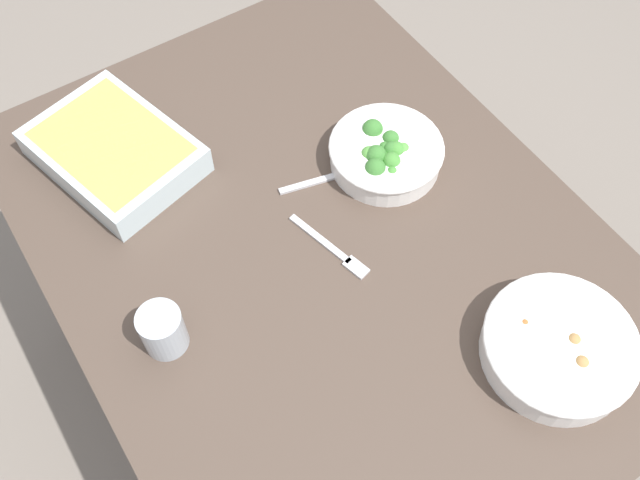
{
  "coord_description": "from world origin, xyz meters",
  "views": [
    {
      "loc": [
        0.57,
        -0.37,
        1.82
      ],
      "look_at": [
        0.0,
        0.0,
        0.74
      ],
      "focal_mm": 40.43,
      "sensor_mm": 36.0,
      "label": 1
    }
  ],
  "objects_px": {
    "stew_bowl": "(559,347)",
    "baking_dish": "(114,150)",
    "drink_cup": "(163,331)",
    "fork_on_table": "(334,250)",
    "broccoli_bowl": "(385,153)",
    "spoon_by_stew": "(531,338)",
    "spoon_by_broccoli": "(337,175)"
  },
  "relations": [
    {
      "from": "stew_bowl",
      "to": "broccoli_bowl",
      "type": "relative_size",
      "value": 1.14
    },
    {
      "from": "baking_dish",
      "to": "stew_bowl",
      "type": "bearing_deg",
      "value": 29.22
    },
    {
      "from": "spoon_by_stew",
      "to": "spoon_by_broccoli",
      "type": "distance_m",
      "value": 0.45
    },
    {
      "from": "stew_bowl",
      "to": "spoon_by_stew",
      "type": "height_order",
      "value": "stew_bowl"
    },
    {
      "from": "broccoli_bowl",
      "to": "drink_cup",
      "type": "distance_m",
      "value": 0.52
    },
    {
      "from": "spoon_by_broccoli",
      "to": "fork_on_table",
      "type": "distance_m",
      "value": 0.16
    },
    {
      "from": "stew_bowl",
      "to": "broccoli_bowl",
      "type": "height_order",
      "value": "broccoli_bowl"
    },
    {
      "from": "baking_dish",
      "to": "spoon_by_stew",
      "type": "distance_m",
      "value": 0.81
    },
    {
      "from": "stew_bowl",
      "to": "broccoli_bowl",
      "type": "distance_m",
      "value": 0.47
    },
    {
      "from": "spoon_by_stew",
      "to": "broccoli_bowl",
      "type": "bearing_deg",
      "value": 178.03
    },
    {
      "from": "stew_bowl",
      "to": "fork_on_table",
      "type": "relative_size",
      "value": 1.4
    },
    {
      "from": "stew_bowl",
      "to": "drink_cup",
      "type": "xyz_separation_m",
      "value": [
        -0.36,
        -0.51,
        0.01
      ]
    },
    {
      "from": "drink_cup",
      "to": "spoon_by_broccoli",
      "type": "height_order",
      "value": "drink_cup"
    },
    {
      "from": "spoon_by_broccoli",
      "to": "broccoli_bowl",
      "type": "bearing_deg",
      "value": 76.13
    },
    {
      "from": "drink_cup",
      "to": "baking_dish",
      "type": "bearing_deg",
      "value": 166.83
    },
    {
      "from": "baking_dish",
      "to": "spoon_by_broccoli",
      "type": "height_order",
      "value": "baking_dish"
    },
    {
      "from": "stew_bowl",
      "to": "spoon_by_broccoli",
      "type": "height_order",
      "value": "stew_bowl"
    },
    {
      "from": "broccoli_bowl",
      "to": "spoon_by_stew",
      "type": "height_order",
      "value": "broccoli_bowl"
    },
    {
      "from": "drink_cup",
      "to": "spoon_by_stew",
      "type": "bearing_deg",
      "value": 57.11
    },
    {
      "from": "baking_dish",
      "to": "drink_cup",
      "type": "distance_m",
      "value": 0.39
    },
    {
      "from": "broccoli_bowl",
      "to": "drink_cup",
      "type": "xyz_separation_m",
      "value": [
        0.1,
        -0.51,
        0.01
      ]
    },
    {
      "from": "baking_dish",
      "to": "fork_on_table",
      "type": "height_order",
      "value": "baking_dish"
    },
    {
      "from": "spoon_by_stew",
      "to": "fork_on_table",
      "type": "bearing_deg",
      "value": -151.07
    },
    {
      "from": "baking_dish",
      "to": "spoon_by_stew",
      "type": "xyz_separation_m",
      "value": [
        0.71,
        0.41,
        -0.03
      ]
    },
    {
      "from": "stew_bowl",
      "to": "baking_dish",
      "type": "bearing_deg",
      "value": -150.78
    },
    {
      "from": "broccoli_bowl",
      "to": "fork_on_table",
      "type": "xyz_separation_m",
      "value": [
        0.11,
        -0.19,
        -0.03
      ]
    },
    {
      "from": "baking_dish",
      "to": "fork_on_table",
      "type": "xyz_separation_m",
      "value": [
        0.39,
        0.23,
        -0.03
      ]
    },
    {
      "from": "spoon_by_stew",
      "to": "stew_bowl",
      "type": "bearing_deg",
      "value": 15.45
    },
    {
      "from": "baking_dish",
      "to": "drink_cup",
      "type": "xyz_separation_m",
      "value": [
        0.38,
        -0.09,
        0.0
      ]
    },
    {
      "from": "fork_on_table",
      "to": "spoon_by_stew",
      "type": "bearing_deg",
      "value": 28.93
    },
    {
      "from": "broccoli_bowl",
      "to": "spoon_by_broccoli",
      "type": "bearing_deg",
      "value": -103.87
    },
    {
      "from": "broccoli_bowl",
      "to": "drink_cup",
      "type": "relative_size",
      "value": 2.53
    }
  ]
}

